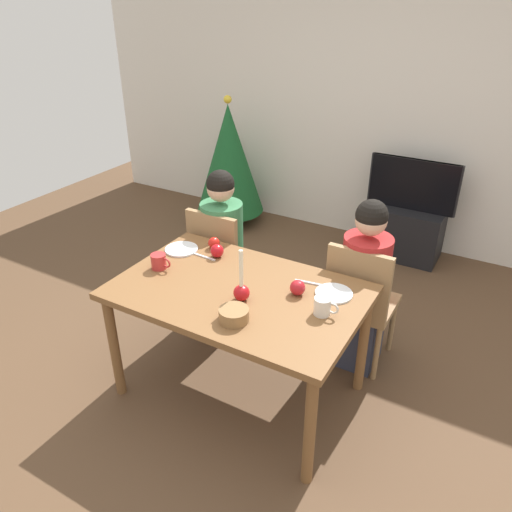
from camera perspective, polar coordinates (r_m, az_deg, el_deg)
ground_plane at (r=3.27m, az=-1.81°, el=-15.03°), size 7.68×7.68×0.00m
back_wall at (r=4.87m, az=14.83°, el=16.38°), size 6.40×0.10×2.60m
dining_table at (r=2.85m, az=-2.01°, el=-5.27°), size 1.40×0.90×0.75m
chair_left at (r=3.61m, az=-4.09°, el=-0.31°), size 0.40×0.40×0.90m
chair_right at (r=3.22m, az=11.89°, el=-4.84°), size 0.40×0.40×0.90m
person_left_child at (r=3.61m, az=-3.84°, el=0.71°), size 0.30×0.30×1.17m
person_right_child at (r=3.22m, az=12.18°, el=-3.70°), size 0.30×0.30×1.17m
tv_stand at (r=4.83m, az=16.79°, el=2.63°), size 0.64×0.40×0.48m
tv at (r=4.65m, az=17.60°, el=7.84°), size 0.79×0.05×0.46m
christmas_tree at (r=5.18m, az=-3.10°, el=11.04°), size 0.70×0.70×1.33m
candle_centerpiece at (r=2.68m, az=-1.68°, el=-3.91°), size 0.09×0.09×0.30m
plate_left at (r=3.25m, az=-8.56°, el=0.78°), size 0.21×0.21×0.01m
plate_right at (r=2.79m, az=8.94°, el=-4.27°), size 0.21×0.21×0.01m
mug_left at (r=3.04m, az=-11.07°, el=-0.61°), size 0.14×0.09×0.09m
mug_right at (r=2.60m, az=7.71°, el=-5.74°), size 0.13×0.09×0.10m
fork_left at (r=3.14m, az=-6.06°, el=-0.06°), size 0.18×0.02×0.01m
fork_right at (r=2.87m, az=6.24°, el=-3.09°), size 0.18×0.04×0.01m
bowl_walnuts at (r=2.54m, az=-2.55°, el=-6.77°), size 0.16×0.16×0.07m
apple_near_candle at (r=3.23m, az=-4.85°, el=1.51°), size 0.08×0.08×0.08m
apple_by_left_plate at (r=3.12m, az=-4.50°, el=0.60°), size 0.09×0.09×0.09m
apple_by_right_mug at (r=2.75m, az=4.80°, el=-3.63°), size 0.09×0.09×0.09m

